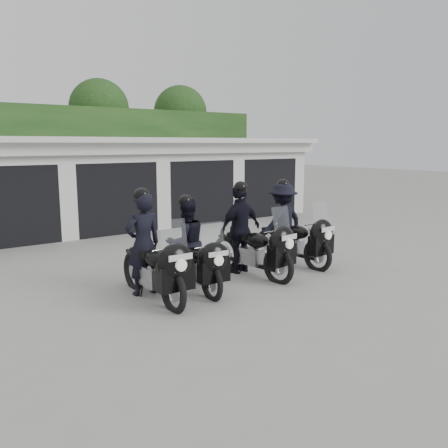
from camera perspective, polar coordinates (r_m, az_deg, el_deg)
ground at (r=10.38m, az=0.22°, el=-5.85°), size 80.00×80.00×0.00m
garage_block at (r=17.20m, az=-16.18°, el=4.78°), size 16.40×6.80×2.96m
background_vegetation at (r=21.87m, az=-19.99°, el=9.08°), size 20.00×3.90×5.80m
police_bike_a at (r=8.58m, az=-8.74°, el=-3.67°), size 0.73×2.36×2.05m
police_bike_b at (r=9.16m, az=-4.05°, el=-2.93°), size 0.90×2.14×1.86m
police_bike_c at (r=10.11m, az=2.74°, el=-1.23°), size 1.17×2.35×2.05m
police_bike_d at (r=11.18m, az=7.67°, el=-0.29°), size 1.24×2.32×2.02m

